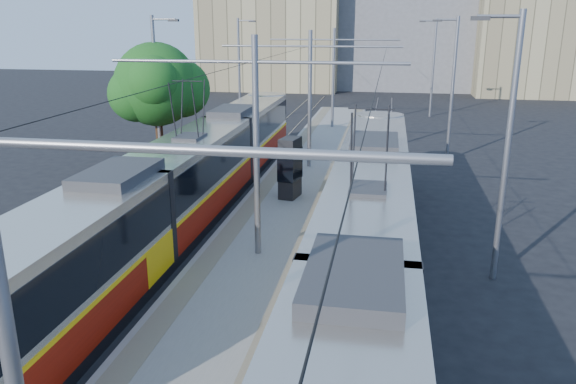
# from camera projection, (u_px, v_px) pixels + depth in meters

# --- Properties ---
(platform) EXTENTS (4.00, 50.00, 0.30)m
(platform) POSITION_uv_depth(u_px,v_px,m) (300.00, 184.00, 27.19)
(platform) COLOR gray
(platform) RESTS_ON ground
(tactile_strip_left) EXTENTS (0.70, 50.00, 0.01)m
(tactile_strip_left) POSITION_uv_depth(u_px,v_px,m) (271.00, 179.00, 27.40)
(tactile_strip_left) COLOR gray
(tactile_strip_left) RESTS_ON platform
(tactile_strip_right) EXTENTS (0.70, 50.00, 0.01)m
(tactile_strip_right) POSITION_uv_depth(u_px,v_px,m) (330.00, 182.00, 26.90)
(tactile_strip_right) COLOR gray
(tactile_strip_right) RESTS_ON platform
(rails) EXTENTS (8.71, 70.00, 0.03)m
(rails) POSITION_uv_depth(u_px,v_px,m) (300.00, 186.00, 27.23)
(rails) COLOR gray
(rails) RESTS_ON ground
(tram_left) EXTENTS (2.43, 30.56, 5.50)m
(tram_left) POSITION_uv_depth(u_px,v_px,m) (192.00, 177.00, 22.49)
(tram_left) COLOR black
(tram_left) RESTS_ON ground
(tram_right) EXTENTS (2.43, 28.45, 5.50)m
(tram_right) POSITION_uv_depth(u_px,v_px,m) (366.00, 240.00, 15.53)
(tram_right) COLOR black
(tram_right) RESTS_ON ground
(catenary) EXTENTS (9.20, 70.00, 7.00)m
(catenary) POSITION_uv_depth(u_px,v_px,m) (290.00, 101.00, 23.25)
(catenary) COLOR gray
(catenary) RESTS_ON platform
(street_lamps) EXTENTS (15.18, 38.22, 8.00)m
(street_lamps) POSITION_uv_depth(u_px,v_px,m) (312.00, 91.00, 29.80)
(street_lamps) COLOR gray
(street_lamps) RESTS_ON ground
(shelter) EXTENTS (0.94, 1.31, 2.63)m
(shelter) POSITION_uv_depth(u_px,v_px,m) (290.00, 166.00, 24.25)
(shelter) COLOR black
(shelter) RESTS_ON platform
(tree) EXTENTS (4.64, 4.29, 6.75)m
(tree) POSITION_uv_depth(u_px,v_px,m) (163.00, 86.00, 28.54)
(tree) COLOR #382314
(tree) RESTS_ON ground
(building_left) EXTENTS (16.32, 12.24, 14.46)m
(building_left) POSITION_uv_depth(u_px,v_px,m) (274.00, 26.00, 67.36)
(building_left) COLOR tan
(building_left) RESTS_ON ground
(building_centre) EXTENTS (18.36, 14.28, 14.65)m
(building_centre) POSITION_uv_depth(u_px,v_px,m) (409.00, 25.00, 68.39)
(building_centre) COLOR slate
(building_centre) RESTS_ON ground
(building_right) EXTENTS (14.28, 10.20, 10.94)m
(building_right) POSITION_uv_depth(u_px,v_px,m) (541.00, 44.00, 60.90)
(building_right) COLOR tan
(building_right) RESTS_ON ground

